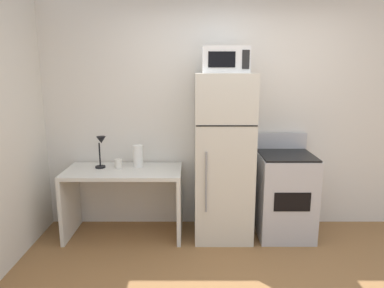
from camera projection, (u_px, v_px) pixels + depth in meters
wall_back_white at (234, 114)px, 4.08m from camera, size 5.00×0.10×2.60m
desk at (125, 189)px, 3.88m from camera, size 1.25×0.61×0.75m
desk_lamp at (101, 147)px, 3.84m from camera, size 0.14×0.12×0.35m
coffee_mug at (119, 164)px, 3.89m from camera, size 0.08×0.08×0.09m
paper_towel_roll at (138, 156)px, 3.93m from camera, size 0.11×0.11×0.24m
refrigerator at (224, 157)px, 3.80m from camera, size 0.61×0.63×1.77m
microwave at (226, 60)px, 3.57m from camera, size 0.46×0.35×0.26m
oven_range at (285, 194)px, 3.89m from camera, size 0.58×0.61×1.10m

